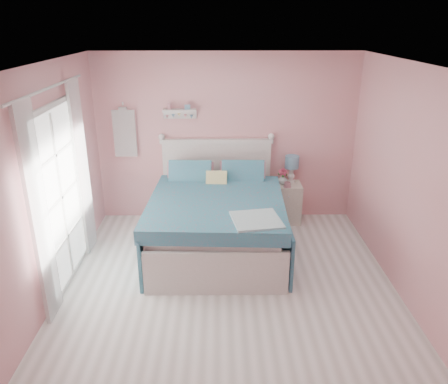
{
  "coord_description": "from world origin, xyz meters",
  "views": [
    {
      "loc": [
        -0.11,
        -4.34,
        3.01
      ],
      "look_at": [
        -0.05,
        1.2,
        0.82
      ],
      "focal_mm": 35.0,
      "sensor_mm": 36.0,
      "label": 1
    }
  ],
  "objects_px": {
    "bed": "(217,221)",
    "table_lamp": "(292,164)",
    "teacup": "(287,185)",
    "nightstand": "(286,203)",
    "vase": "(283,179)"
  },
  "relations": [
    {
      "from": "bed",
      "to": "teacup",
      "type": "relative_size",
      "value": 23.07
    },
    {
      "from": "nightstand",
      "to": "bed",
      "type": "bearing_deg",
      "value": -141.04
    },
    {
      "from": "teacup",
      "to": "table_lamp",
      "type": "bearing_deg",
      "value": 68.51
    },
    {
      "from": "vase",
      "to": "table_lamp",
      "type": "bearing_deg",
      "value": 28.76
    },
    {
      "from": "bed",
      "to": "table_lamp",
      "type": "xyz_separation_m",
      "value": [
        1.17,
        0.98,
        0.5
      ]
    },
    {
      "from": "bed",
      "to": "teacup",
      "type": "bearing_deg",
      "value": 37.71
    },
    {
      "from": "table_lamp",
      "to": "bed",
      "type": "bearing_deg",
      "value": -140.0
    },
    {
      "from": "teacup",
      "to": "bed",
      "type": "bearing_deg",
      "value": -144.86
    },
    {
      "from": "bed",
      "to": "nightstand",
      "type": "bearing_deg",
      "value": 41.53
    },
    {
      "from": "vase",
      "to": "teacup",
      "type": "xyz_separation_m",
      "value": [
        0.06,
        -0.14,
        -0.04
      ]
    },
    {
      "from": "bed",
      "to": "vase",
      "type": "height_order",
      "value": "bed"
    },
    {
      "from": "bed",
      "to": "nightstand",
      "type": "height_order",
      "value": "bed"
    },
    {
      "from": "nightstand",
      "to": "table_lamp",
      "type": "bearing_deg",
      "value": 53.07
    },
    {
      "from": "nightstand",
      "to": "vase",
      "type": "bearing_deg",
      "value": 171.52
    },
    {
      "from": "table_lamp",
      "to": "vase",
      "type": "distance_m",
      "value": 0.28
    }
  ]
}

